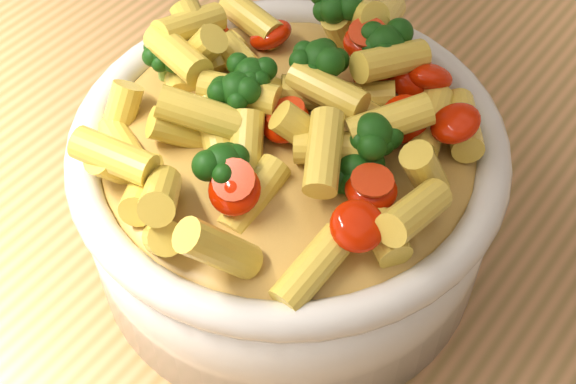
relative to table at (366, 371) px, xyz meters
The scene contains 3 objects.
table is the anchor object (origin of this frame).
serving_bowl 0.18m from the table, behind, with size 0.27×0.27×0.12m.
pasta_salad 0.25m from the table, behind, with size 0.22×0.22×0.05m.
Camera 1 is at (0.13, -0.26, 1.37)m, focal length 50.00 mm.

